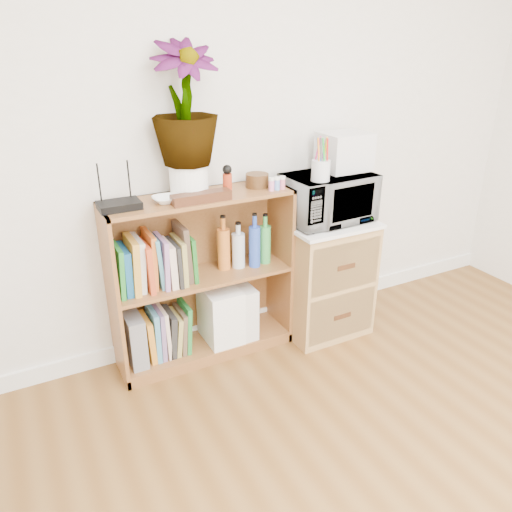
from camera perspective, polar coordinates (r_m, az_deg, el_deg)
skirting_board at (r=3.21m, az=-0.88°, el=-7.13°), size 4.00×0.02×0.10m
bookshelf at (r=2.77m, az=-6.12°, el=-2.61°), size 1.00×0.30×0.95m
wicker_unit at (r=3.08m, az=7.56°, el=-2.36°), size 0.50×0.45×0.70m
microwave at (r=2.89m, az=8.21°, el=6.60°), size 0.51×0.35×0.27m
pen_cup at (r=2.71m, az=7.41°, el=9.67°), size 0.10×0.10×0.11m
small_appliance at (r=2.94m, az=10.06°, el=11.69°), size 0.27×0.22×0.21m
router at (r=2.46m, az=-15.36°, el=5.61°), size 0.20×0.13×0.04m
white_bowl at (r=2.50m, az=-10.29°, el=6.36°), size 0.13×0.13×0.03m
plant_pot at (r=2.57m, az=-7.66°, el=8.57°), size 0.19×0.19×0.17m
potted_plant at (r=2.50m, az=-8.15°, el=16.85°), size 0.33×0.33×0.58m
trinket_box at (r=2.49m, az=-6.27°, el=6.69°), size 0.30×0.08×0.05m
kokeshi_doll at (r=2.59m, az=-3.29°, el=8.21°), size 0.05×0.05×0.11m
wooden_bowl at (r=2.72m, az=0.13°, el=8.64°), size 0.12×0.12×0.07m
paint_jars at (r=2.67m, az=2.41°, el=8.15°), size 0.11×0.04×0.06m
file_box at (r=2.80m, az=-13.76°, el=-9.08°), size 0.09×0.23×0.29m
magazine_holder_left at (r=2.89m, az=-4.93°, el=-6.77°), size 0.10×0.26×0.33m
magazine_holder_mid at (r=2.92m, az=-3.23°, el=-6.36°), size 0.10×0.26×0.33m
magazine_holder_right at (r=2.96m, az=-1.63°, el=-6.04°), size 0.10×0.25×0.32m
cookbooks at (r=2.63m, az=-11.55°, el=-0.68°), size 0.41×0.20×0.31m
liquor_bottles at (r=2.82m, az=0.00°, el=1.89°), size 0.46×0.07×0.32m
lower_books at (r=2.84m, az=-10.29°, el=-8.48°), size 0.25×0.19×0.29m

